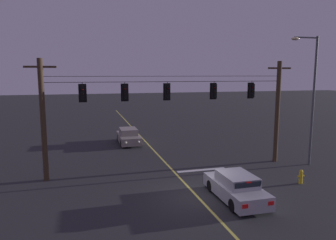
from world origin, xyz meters
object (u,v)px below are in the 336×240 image
object	(u,v)px
traffic_light_rightmost	(252,91)
car_oncoming_lead	(129,136)
fire_hydrant	(301,176)
traffic_light_centre	(167,92)
street_lamp_corner	(311,90)
traffic_light_right_inner	(214,91)
traffic_light_leftmost	(83,93)
traffic_light_left_inner	(125,93)
car_waiting_near_lane	(236,187)

from	to	relation	value
traffic_light_rightmost	car_oncoming_lead	bearing A→B (deg)	130.05
fire_hydrant	traffic_light_centre	bearing A→B (deg)	146.42
traffic_light_centre	street_lamp_corner	bearing A→B (deg)	-7.88
traffic_light_right_inner	fire_hydrant	distance (m)	7.55
traffic_light_leftmost	car_oncoming_lead	world-z (taller)	traffic_light_leftmost
traffic_light_left_inner	traffic_light_right_inner	bearing A→B (deg)	0.00
traffic_light_left_inner	traffic_light_rightmost	xyz separation A→B (m)	(8.85, 0.00, 0.00)
traffic_light_leftmost	fire_hydrant	xyz separation A→B (m)	(12.19, -4.57, -4.80)
traffic_light_left_inner	car_oncoming_lead	xyz separation A→B (m)	(1.40, 8.85, -4.59)
traffic_light_left_inner	car_oncoming_lead	world-z (taller)	traffic_light_left_inner
traffic_light_leftmost	traffic_light_right_inner	distance (m)	8.56
traffic_light_leftmost	traffic_light_left_inner	size ratio (longest dim) A/B	1.00
traffic_light_leftmost	traffic_light_centre	bearing A→B (deg)	0.00
traffic_light_right_inner	car_oncoming_lead	bearing A→B (deg)	117.47
traffic_light_leftmost	traffic_light_right_inner	bearing A→B (deg)	0.00
traffic_light_leftmost	fire_hydrant	world-z (taller)	traffic_light_leftmost
traffic_light_rightmost	street_lamp_corner	distance (m)	3.96
traffic_light_centre	fire_hydrant	world-z (taller)	traffic_light_centre
traffic_light_left_inner	fire_hydrant	size ratio (longest dim) A/B	1.45
street_lamp_corner	traffic_light_left_inner	bearing A→B (deg)	173.83
traffic_light_centre	car_oncoming_lead	distance (m)	10.06
car_oncoming_lead	traffic_light_centre	bearing A→B (deg)	-81.38
traffic_light_left_inner	car_waiting_near_lane	xyz separation A→B (m)	(4.81, -5.72, -4.59)
traffic_light_left_inner	fire_hydrant	world-z (taller)	traffic_light_left_inner
car_waiting_near_lane	fire_hydrant	size ratio (longest dim) A/B	5.15
car_waiting_near_lane	street_lamp_corner	distance (m)	10.03
traffic_light_leftmost	car_oncoming_lead	distance (m)	10.73
traffic_light_centre	traffic_light_rightmost	size ratio (longest dim) A/B	1.00
traffic_light_right_inner	traffic_light_rightmost	bearing A→B (deg)	0.00
traffic_light_left_inner	street_lamp_corner	size ratio (longest dim) A/B	0.14
traffic_light_left_inner	fire_hydrant	bearing A→B (deg)	-25.39
street_lamp_corner	fire_hydrant	bearing A→B (deg)	-132.50
traffic_light_right_inner	car_oncoming_lead	size ratio (longest dim) A/B	0.28
traffic_light_rightmost	traffic_light_left_inner	bearing A→B (deg)	180.00
traffic_light_centre	traffic_light_rightmost	xyz separation A→B (m)	(6.10, 0.00, 0.00)
traffic_light_rightmost	traffic_light_leftmost	bearing A→B (deg)	180.00
car_oncoming_lead	fire_hydrant	size ratio (longest dim) A/B	5.26
car_waiting_near_lane	traffic_light_centre	bearing A→B (deg)	109.89
traffic_light_rightmost	car_waiting_near_lane	distance (m)	8.37
traffic_light_leftmost	traffic_light_rightmost	size ratio (longest dim) A/B	1.00
car_waiting_near_lane	fire_hydrant	world-z (taller)	car_waiting_near_lane
car_oncoming_lead	traffic_light_left_inner	bearing A→B (deg)	-99.01
traffic_light_rightmost	car_waiting_near_lane	xyz separation A→B (m)	(-4.03, -5.72, -4.59)
traffic_light_rightmost	fire_hydrant	size ratio (longest dim) A/B	1.45
traffic_light_rightmost	car_oncoming_lead	xyz separation A→B (m)	(-7.44, 8.85, -4.59)
car_waiting_near_lane	car_oncoming_lead	size ratio (longest dim) A/B	0.98
traffic_light_centre	fire_hydrant	xyz separation A→B (m)	(6.88, -4.57, -4.80)
traffic_light_left_inner	traffic_light_centre	distance (m)	2.74
street_lamp_corner	traffic_light_right_inner	bearing A→B (deg)	168.30
traffic_light_leftmost	traffic_light_centre	xyz separation A→B (m)	(5.30, 0.00, 0.00)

